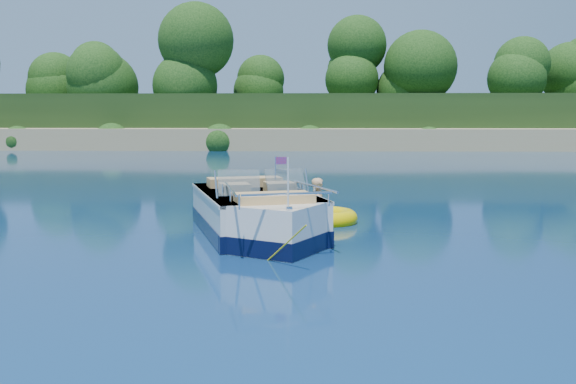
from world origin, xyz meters
The scene contains 6 objects.
ground centered at (0.00, 0.00, 0.00)m, with size 160.00×160.00×0.00m, color #091843.
shoreline centered at (0.00, 63.77, 0.98)m, with size 170.00×59.00×6.00m.
treeline centered at (0.04, 41.01, 5.55)m, with size 150.00×7.12×8.19m.
motorboat centered at (-0.63, 3.29, 0.38)m, with size 3.17×5.70×1.96m.
tow_tube centered at (0.72, 5.00, 0.10)m, with size 1.67×1.67×0.40m.
boy centered at (0.59, 4.93, 0.00)m, with size 0.53×0.35×1.45m, color tan.
Camera 1 is at (0.39, -9.39, 2.41)m, focal length 40.00 mm.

